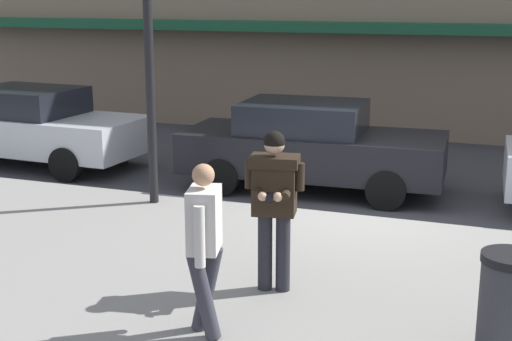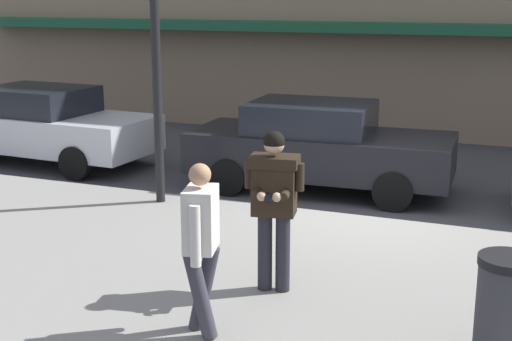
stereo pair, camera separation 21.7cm
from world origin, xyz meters
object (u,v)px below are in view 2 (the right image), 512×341
Objects in this scene: pedestrian_in_light_coat at (201,239)px; street_lamp_post at (154,8)px; parked_sedan_mid at (318,145)px; man_texting_on_phone at (274,194)px; trash_bin at (506,308)px; parked_sedan_near at (44,125)px.

street_lamp_post is (-2.60, 3.85, 2.03)m from pedestrian_in_light_coat.
parked_sedan_mid is 4.83m from man_texting_on_phone.
man_texting_on_phone is 1.84× the size of trash_bin.
pedestrian_in_light_coat is (-0.28, -1.23, -0.14)m from man_texting_on_phone.
pedestrian_in_light_coat is at bearing -55.98° from street_lamp_post.
street_lamp_post reaches higher than man_texting_on_phone.
parked_sedan_near is at bearing 149.60° from trash_bin.
man_texting_on_phone reaches higher than trash_bin.
parked_sedan_near is at bearing 151.88° from street_lamp_post.
parked_sedan_mid is 6.38m from trash_bin.
parked_sedan_near is 4.87m from street_lamp_post.
man_texting_on_phone is 1.06× the size of pedestrian_in_light_coat.
pedestrian_in_light_coat is at bearing -83.93° from parked_sedan_mid.
pedestrian_in_light_coat is 1.74× the size of trash_bin.
street_lamp_post is at bearing -28.12° from parked_sedan_near.
street_lamp_post is 6.76m from trash_bin.
man_texting_on_phone is at bearing -42.36° from street_lamp_post.
parked_sedan_near is 5.73m from parked_sedan_mid.
parked_sedan_mid is 3.71m from street_lamp_post.
street_lamp_post reaches higher than parked_sedan_near.
street_lamp_post reaches higher than trash_bin.
parked_sedan_mid is at bearing 100.93° from man_texting_on_phone.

